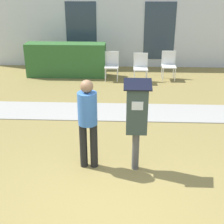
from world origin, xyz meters
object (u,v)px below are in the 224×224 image
object	(u,v)px
person_standing	(88,118)
outdoor_chair_right	(169,63)
outdoor_chair_left	(112,63)
outdoor_chair_middle	(141,65)
parking_meter	(137,115)

from	to	relation	value
person_standing	outdoor_chair_right	world-z (taller)	person_standing
person_standing	outdoor_chair_left	world-z (taller)	person_standing
person_standing	outdoor_chair_middle	xyz separation A→B (m)	(1.08, 4.93, -0.40)
person_standing	outdoor_chair_middle	distance (m)	5.06
parking_meter	outdoor_chair_left	xyz separation A→B (m)	(-0.64, 5.17, -0.49)
parking_meter	person_standing	world-z (taller)	parking_meter
outdoor_chair_right	parking_meter	bearing A→B (deg)	-100.42
parking_meter	outdoor_chair_right	world-z (taller)	parking_meter
outdoor_chair_middle	person_standing	bearing A→B (deg)	-119.03
parking_meter	person_standing	bearing A→B (deg)	177.12
outdoor_chair_left	outdoor_chair_right	bearing A→B (deg)	19.98
outdoor_chair_middle	outdoor_chair_right	xyz separation A→B (m)	(0.92, 0.34, 0.00)
parking_meter	outdoor_chair_left	size ratio (longest dim) A/B	1.77
parking_meter	outdoor_chair_right	xyz separation A→B (m)	(1.19, 5.31, -0.49)
person_standing	outdoor_chair_right	size ratio (longest dim) A/B	1.76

